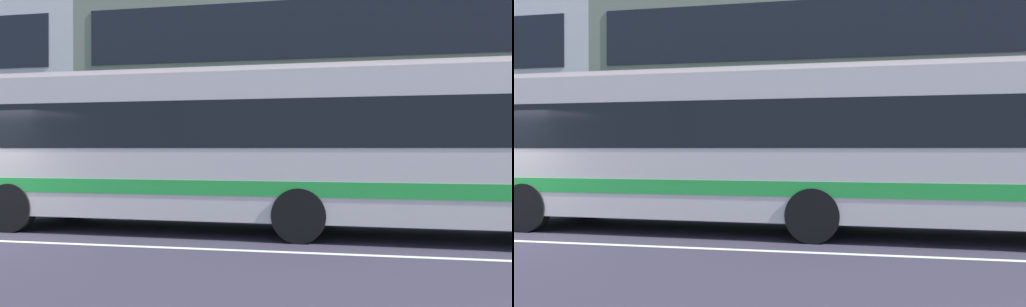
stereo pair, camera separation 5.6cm
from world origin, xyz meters
The scene contains 3 objects.
hedge_row_far centered at (0.85, 5.47, 0.44)m, with size 18.33×1.10×0.88m, color #2B6936.
apartment_block_right centered at (6.53, 13.68, 4.87)m, with size 18.39×8.93×9.75m.
transit_bus centered at (5.89, 2.10, 1.81)m, with size 12.44×2.81×3.27m.
Camera 1 is at (7.98, -9.14, 1.71)m, focal length 39.36 mm.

